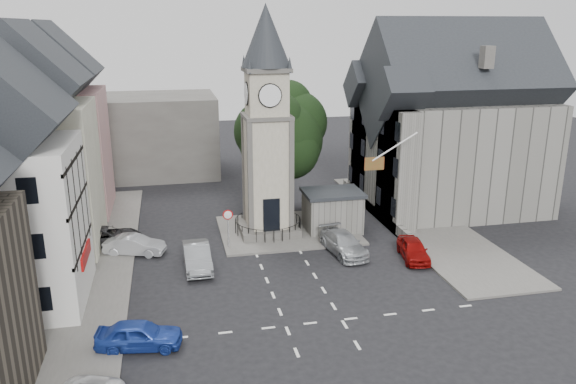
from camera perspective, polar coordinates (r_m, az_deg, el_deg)
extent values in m
plane|color=black|center=(34.63, 0.32, -8.74)|extent=(120.00, 120.00, 0.00)
cube|color=#595651|center=(39.83, -19.61, -6.15)|extent=(6.00, 30.00, 0.14)
cube|color=#595651|center=(45.35, 13.07, -2.83)|extent=(6.00, 26.00, 0.14)
cube|color=#595651|center=(42.10, -0.03, -3.90)|extent=(10.00, 8.00, 0.16)
cube|color=silver|center=(29.88, 2.66, -13.14)|extent=(20.00, 8.00, 0.01)
cube|color=#4C4944|center=(41.73, -2.05, -3.70)|extent=(4.20, 4.20, 0.70)
torus|color=black|center=(41.49, -2.06, -2.75)|extent=(4.86, 4.86, 0.06)
cube|color=gray|center=(40.43, -2.12, 2.09)|extent=(3.00, 3.00, 8.00)
cube|color=black|center=(39.87, -1.71, -2.32)|extent=(1.20, 0.25, 2.40)
cube|color=#4C4944|center=(39.62, -2.18, 7.70)|extent=(3.30, 3.30, 0.25)
cube|color=gray|center=(39.41, -2.20, 10.00)|extent=(2.70, 2.70, 3.20)
cylinder|color=white|center=(38.04, -1.83, 9.77)|extent=(1.50, 0.12, 1.50)
cube|color=#4C4944|center=(39.25, -2.23, 12.32)|extent=(3.10, 3.10, 0.30)
cone|color=black|center=(39.15, -2.27, 15.61)|extent=(3.40, 3.40, 4.20)
cube|color=#65645D|center=(41.98, 4.52, -2.10)|extent=(4.00, 3.00, 2.80)
cube|color=black|center=(41.51, 4.57, -0.07)|extent=(4.30, 3.30, 0.25)
cylinder|color=black|center=(46.19, -0.73, 0.74)|extent=(0.70, 0.70, 4.40)
cylinder|color=black|center=(38.69, -6.09, -4.03)|extent=(0.10, 0.10, 2.50)
cone|color=#A50C0C|center=(38.17, -6.13, -2.33)|extent=(0.70, 0.06, 0.70)
cone|color=white|center=(38.15, -6.13, -2.34)|extent=(0.54, 0.04, 0.54)
cube|color=tan|center=(48.37, -22.31, 3.63)|extent=(7.50, 7.00, 10.00)
cube|color=beige|center=(40.73, -24.12, 1.17)|extent=(7.50, 7.00, 10.00)
cube|color=silver|center=(33.41, -26.65, -3.22)|extent=(7.50, 7.00, 9.00)
cube|color=#4C4944|center=(59.78, -17.03, 5.44)|extent=(20.00, 10.00, 8.00)
cube|color=#65645D|center=(48.50, 16.22, 3.64)|extent=(14.00, 10.00, 9.00)
cube|color=#65645D|center=(42.77, 11.06, 2.32)|extent=(1.60, 4.40, 9.00)
cube|color=#65645D|center=(49.10, 7.89, 4.31)|extent=(1.60, 4.40, 9.00)
cube|color=#65645D|center=(45.89, 8.88, -1.86)|extent=(0.40, 16.00, 0.90)
cylinder|color=white|center=(38.38, 10.80, 4.55)|extent=(3.17, 0.10, 1.89)
plane|color=#B21414|center=(38.11, 8.77, 2.87)|extent=(1.40, 0.00, 1.40)
imported|color=#1C399B|center=(28.39, -14.89, -13.85)|extent=(4.25, 2.20, 1.38)
imported|color=#B1B3B9|center=(39.14, -15.32, -5.23)|extent=(4.26, 2.51, 1.33)
imported|color=#272729|center=(41.02, -18.04, -4.39)|extent=(5.16, 2.57, 1.40)
imported|color=gray|center=(36.16, -9.23, -6.50)|extent=(1.75, 4.69, 1.53)
imported|color=#A4A7AB|center=(38.12, 5.67, -5.23)|extent=(2.63, 5.04, 1.40)
imported|color=maroon|center=(37.96, 12.62, -5.70)|extent=(2.24, 4.17, 1.35)
imported|color=#BAAC9A|center=(42.59, 12.04, -2.89)|extent=(0.70, 0.52, 1.75)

